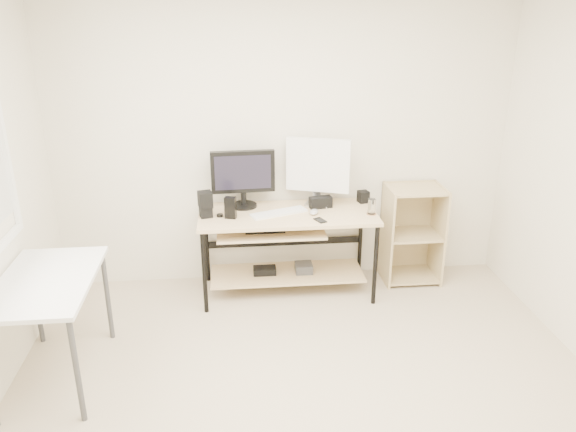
# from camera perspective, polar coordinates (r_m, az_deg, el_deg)

# --- Properties ---
(room) EXTENTS (4.01, 4.01, 2.62)m
(room) POSITION_cam_1_polar(r_m,az_deg,el_deg) (3.04, 0.41, -0.46)
(room) COLOR #BDAD91
(room) RESTS_ON ground
(desk) EXTENTS (1.50, 0.65, 0.75)m
(desk) POSITION_cam_1_polar(r_m,az_deg,el_deg) (4.83, -0.35, -2.01)
(desk) COLOR #DBBF8B
(desk) RESTS_ON ground
(side_table) EXTENTS (0.60, 1.00, 0.75)m
(side_table) POSITION_cam_1_polar(r_m,az_deg,el_deg) (4.00, -23.29, -6.96)
(side_table) COLOR white
(side_table) RESTS_ON ground
(shelf_unit) EXTENTS (0.50, 0.40, 0.90)m
(shelf_unit) POSITION_cam_1_polar(r_m,az_deg,el_deg) (5.25, 12.38, -1.64)
(shelf_unit) COLOR tan
(shelf_unit) RESTS_ON ground
(black_monitor) EXTENTS (0.55, 0.23, 0.50)m
(black_monitor) POSITION_cam_1_polar(r_m,az_deg,el_deg) (4.82, -4.60, 4.14)
(black_monitor) COLOR black
(black_monitor) RESTS_ON desk
(white_imac) EXTENTS (0.54, 0.24, 0.59)m
(white_imac) POSITION_cam_1_polar(r_m,az_deg,el_deg) (4.85, 3.08, 4.98)
(white_imac) COLOR silver
(white_imac) RESTS_ON desk
(keyboard) EXTENTS (0.50, 0.30, 0.02)m
(keyboard) POSITION_cam_1_polar(r_m,az_deg,el_deg) (4.73, -0.94, 0.33)
(keyboard) COLOR white
(keyboard) RESTS_ON desk
(mouse) EXTENTS (0.10, 0.13, 0.04)m
(mouse) POSITION_cam_1_polar(r_m,az_deg,el_deg) (4.72, 2.65, 0.42)
(mouse) COLOR #B9B9BE
(mouse) RESTS_ON desk
(center_speaker) EXTENTS (0.21, 0.12, 0.10)m
(center_speaker) POSITION_cam_1_polar(r_m,az_deg,el_deg) (4.87, 3.33, 1.40)
(center_speaker) COLOR black
(center_speaker) RESTS_ON desk
(speaker_left) EXTENTS (0.13, 0.13, 0.22)m
(speaker_left) POSITION_cam_1_polar(r_m,az_deg,el_deg) (4.68, -8.39, 1.24)
(speaker_left) COLOR black
(speaker_left) RESTS_ON desk
(speaker_right) EXTENTS (0.10, 0.10, 0.10)m
(speaker_right) POSITION_cam_1_polar(r_m,az_deg,el_deg) (5.03, 7.65, 1.96)
(speaker_right) COLOR black
(speaker_right) RESTS_ON desk
(audio_controller) EXTENTS (0.10, 0.08, 0.18)m
(audio_controller) POSITION_cam_1_polar(r_m,az_deg,el_deg) (4.63, -5.86, 0.84)
(audio_controller) COLOR black
(audio_controller) RESTS_ON desk
(volume_puck) EXTENTS (0.07, 0.07, 0.02)m
(volume_puck) POSITION_cam_1_polar(r_m,az_deg,el_deg) (4.70, -6.94, 0.06)
(volume_puck) COLOR black
(volume_puck) RESTS_ON desk
(smartphone) EXTENTS (0.10, 0.13, 0.01)m
(smartphone) POSITION_cam_1_polar(r_m,az_deg,el_deg) (4.59, 3.29, -0.44)
(smartphone) COLOR black
(smartphone) RESTS_ON desk
(coaster) EXTENTS (0.09, 0.09, 0.01)m
(coaster) POSITION_cam_1_polar(r_m,az_deg,el_deg) (4.77, 8.46, 0.21)
(coaster) COLOR #A17148
(coaster) RESTS_ON desk
(drinking_glass) EXTENTS (0.07, 0.07, 0.13)m
(drinking_glass) POSITION_cam_1_polar(r_m,az_deg,el_deg) (4.75, 8.50, 0.97)
(drinking_glass) COLOR white
(drinking_glass) RESTS_ON coaster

